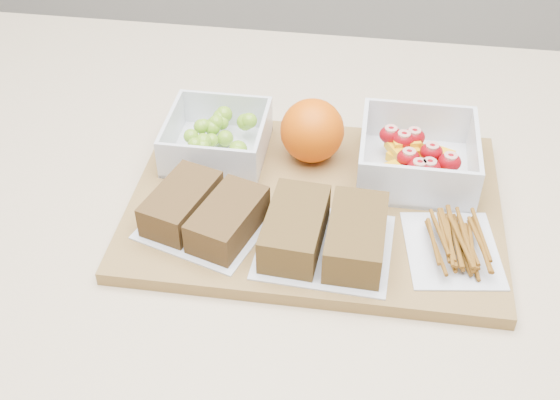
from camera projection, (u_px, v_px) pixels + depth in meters
The scene contains 7 objects.
cutting_board at pixel (315, 204), 0.81m from camera, with size 0.42×0.30×0.02m, color olive.
grape_container at pixel (219, 138), 0.86m from camera, with size 0.12×0.12×0.05m.
fruit_container at pixel (417, 158), 0.83m from camera, with size 0.13×0.13×0.06m.
orange at pixel (312, 131), 0.84m from camera, with size 0.08×0.08×0.08m, color #E05605.
sandwich_bag_left at pixel (205, 212), 0.76m from camera, with size 0.15×0.15×0.04m.
sandwich_bag_center at pixel (325, 233), 0.73m from camera, with size 0.15×0.13×0.04m.
pretzel_bag at pixel (454, 242), 0.73m from camera, with size 0.11×0.13×0.03m.
Camera 1 is at (0.07, -0.59, 1.44)m, focal length 45.00 mm.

